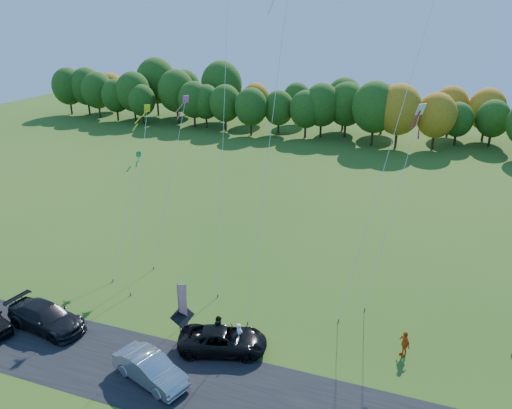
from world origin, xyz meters
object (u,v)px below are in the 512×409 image
(person_east, at_px, (404,343))
(black_suv, at_px, (223,340))
(silver_sedan, at_px, (150,369))
(feather_flag, at_px, (182,306))

(person_east, bearing_deg, black_suv, -109.69)
(black_suv, bearing_deg, silver_sedan, 127.51)
(person_east, height_order, feather_flag, feather_flag)
(person_east, bearing_deg, silver_sedan, -98.85)
(person_east, distance_m, feather_flag, 13.55)
(feather_flag, bearing_deg, black_suv, -3.02)
(black_suv, bearing_deg, person_east, -89.20)
(black_suv, height_order, person_east, person_east)
(black_suv, xyz_separation_m, silver_sedan, (-2.72, -3.80, 0.05))
(silver_sedan, bearing_deg, black_suv, -17.06)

